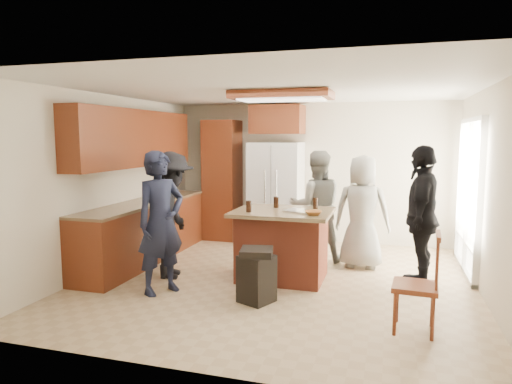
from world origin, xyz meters
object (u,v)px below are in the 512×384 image
(person_behind_right, at_px, (362,212))
(spindle_chair, at_px, (417,287))
(kitchen_island, at_px, (282,244))
(person_side_right, at_px, (422,217))
(refrigerator, at_px, (276,193))
(person_behind_left, at_px, (316,206))
(person_counter, at_px, (171,215))
(trash_bin, at_px, (257,275))
(person_front_left, at_px, (161,223))

(person_behind_right, height_order, spindle_chair, person_behind_right)
(kitchen_island, bearing_deg, person_side_right, 4.14)
(refrigerator, bearing_deg, kitchen_island, -73.57)
(person_behind_right, relative_size, person_side_right, 0.91)
(person_side_right, distance_m, kitchen_island, 1.80)
(person_behind_left, height_order, person_counter, person_counter)
(spindle_chair, bearing_deg, refrigerator, 124.31)
(person_counter, height_order, spindle_chair, person_counter)
(person_behind_left, bearing_deg, person_counter, 21.35)
(person_behind_left, height_order, kitchen_island, person_behind_left)
(trash_bin, xyz_separation_m, spindle_chair, (1.73, -0.33, 0.13))
(person_behind_right, distance_m, trash_bin, 2.14)
(refrigerator, xyz_separation_m, spindle_chair, (2.23, -3.27, -0.45))
(person_behind_right, distance_m, person_side_right, 1.05)
(spindle_chair, bearing_deg, person_behind_left, 120.71)
(kitchen_island, bearing_deg, person_behind_right, 40.50)
(refrigerator, xyz_separation_m, kitchen_island, (0.59, -2.00, -0.43))
(person_front_left, bearing_deg, refrigerator, 16.59)
(refrigerator, bearing_deg, person_counter, -110.57)
(person_behind_left, relative_size, person_behind_right, 1.03)
(person_counter, bearing_deg, person_side_right, -96.38)
(person_side_right, bearing_deg, spindle_chair, 4.55)
(person_behind_left, relative_size, trash_bin, 2.69)
(person_behind_right, xyz_separation_m, person_counter, (-2.45, -1.18, 0.03))
(person_front_left, bearing_deg, trash_bin, -59.62)
(person_behind_right, distance_m, spindle_chair, 2.24)
(person_behind_left, distance_m, kitchen_island, 1.11)
(person_counter, relative_size, refrigerator, 0.95)
(person_behind_right, height_order, person_side_right, person_side_right)
(person_side_right, height_order, spindle_chair, person_side_right)
(person_behind_right, height_order, refrigerator, refrigerator)
(person_behind_right, distance_m, kitchen_island, 1.34)
(person_behind_right, xyz_separation_m, refrigerator, (-1.57, 1.16, 0.08))
(person_counter, bearing_deg, person_front_left, -178.38)
(person_front_left, relative_size, person_counter, 1.02)
(person_front_left, height_order, trash_bin, person_front_left)
(person_side_right, bearing_deg, person_counter, -72.99)
(person_front_left, relative_size, trash_bin, 2.76)
(person_behind_left, distance_m, trash_bin, 2.05)
(person_side_right, distance_m, person_counter, 3.25)
(person_behind_left, xyz_separation_m, refrigerator, (-0.88, 1.00, 0.05))
(person_counter, bearing_deg, spindle_chair, -121.30)
(person_behind_right, xyz_separation_m, spindle_chair, (0.66, -2.11, -0.37))
(person_behind_right, relative_size, kitchen_island, 1.29)
(person_front_left, bearing_deg, person_behind_right, -21.83)
(person_counter, xyz_separation_m, spindle_chair, (3.11, -0.93, -0.40))
(person_behind_left, distance_m, person_side_right, 1.70)
(person_behind_right, distance_m, refrigerator, 1.96)
(trash_bin, relative_size, spindle_chair, 0.63)
(person_counter, height_order, kitchen_island, person_counter)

